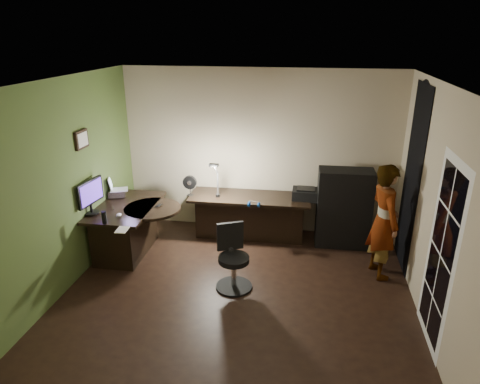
% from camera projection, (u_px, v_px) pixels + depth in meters
% --- Properties ---
extents(floor, '(4.50, 4.00, 0.01)m').
position_uv_depth(floor, '(238.00, 291.00, 5.65)').
color(floor, black).
rests_on(floor, ground).
extents(ceiling, '(4.50, 4.00, 0.01)m').
position_uv_depth(ceiling, '(237.00, 81.00, 4.69)').
color(ceiling, silver).
rests_on(ceiling, floor).
extents(wall_back, '(4.50, 0.01, 2.70)m').
position_uv_depth(wall_back, '(259.00, 152.00, 7.02)').
color(wall_back, tan).
rests_on(wall_back, floor).
extents(wall_front, '(4.50, 0.01, 2.70)m').
position_uv_depth(wall_front, '(193.00, 289.00, 3.32)').
color(wall_front, tan).
rests_on(wall_front, floor).
extents(wall_left, '(0.01, 4.00, 2.70)m').
position_uv_depth(wall_left, '(66.00, 185.00, 5.53)').
color(wall_left, tan).
rests_on(wall_left, floor).
extents(wall_right, '(0.01, 4.00, 2.70)m').
position_uv_depth(wall_right, '(434.00, 208.00, 4.81)').
color(wall_right, tan).
rests_on(wall_right, floor).
extents(green_wall_overlay, '(0.00, 4.00, 2.70)m').
position_uv_depth(green_wall_overlay, '(67.00, 185.00, 5.52)').
color(green_wall_overlay, '#465D28').
rests_on(green_wall_overlay, floor).
extents(arched_doorway, '(0.01, 0.90, 2.60)m').
position_uv_depth(arched_doorway, '(412.00, 180.00, 5.89)').
color(arched_doorway, black).
rests_on(arched_doorway, floor).
extents(french_door, '(0.02, 0.92, 2.10)m').
position_uv_depth(french_door, '(441.00, 256.00, 4.42)').
color(french_door, white).
rests_on(french_door, floor).
extents(framed_picture, '(0.04, 0.30, 0.25)m').
position_uv_depth(framed_picture, '(81.00, 139.00, 5.76)').
color(framed_picture, black).
rests_on(framed_picture, wall_left).
extents(desk_left, '(0.86, 1.37, 0.78)m').
position_uv_depth(desk_left, '(128.00, 229.00, 6.50)').
color(desk_left, black).
rests_on(desk_left, floor).
extents(desk_right, '(1.95, 0.72, 0.73)m').
position_uv_depth(desk_right, '(250.00, 217.00, 7.00)').
color(desk_right, black).
rests_on(desk_right, floor).
extents(cabinet, '(0.85, 0.45, 1.25)m').
position_uv_depth(cabinet, '(344.00, 208.00, 6.68)').
color(cabinet, black).
rests_on(cabinet, floor).
extents(laptop_stand, '(0.30, 0.27, 0.10)m').
position_uv_depth(laptop_stand, '(117.00, 193.00, 6.68)').
color(laptop_stand, silver).
rests_on(laptop_stand, desk_left).
extents(laptop, '(0.37, 0.36, 0.20)m').
position_uv_depth(laptop, '(118.00, 184.00, 6.62)').
color(laptop, silver).
rests_on(laptop, laptop_stand).
extents(monitor, '(0.17, 0.55, 0.36)m').
position_uv_depth(monitor, '(90.00, 201.00, 6.02)').
color(monitor, black).
rests_on(monitor, desk_left).
extents(mouse, '(0.08, 0.11, 0.04)m').
position_uv_depth(mouse, '(119.00, 215.00, 5.97)').
color(mouse, silver).
rests_on(mouse, desk_left).
extents(phone, '(0.08, 0.13, 0.01)m').
position_uv_depth(phone, '(159.00, 205.00, 6.34)').
color(phone, black).
rests_on(phone, desk_left).
extents(pen, '(0.08, 0.12, 0.01)m').
position_uv_depth(pen, '(113.00, 208.00, 6.25)').
color(pen, black).
rests_on(pen, desk_left).
extents(speaker, '(0.09, 0.09, 0.17)m').
position_uv_depth(speaker, '(104.00, 217.00, 5.72)').
color(speaker, black).
rests_on(speaker, desk_left).
extents(notepad, '(0.16, 0.21, 0.01)m').
position_uv_depth(notepad, '(122.00, 230.00, 5.56)').
color(notepad, silver).
rests_on(notepad, desk_left).
extents(desk_fan, '(0.22, 0.13, 0.34)m').
position_uv_depth(desk_fan, '(190.00, 186.00, 6.88)').
color(desk_fan, black).
rests_on(desk_fan, desk_right).
extents(headphones, '(0.20, 0.12, 0.09)m').
position_uv_depth(headphones, '(254.00, 204.00, 6.49)').
color(headphones, navy).
rests_on(headphones, desk_right).
extents(printer, '(0.42, 0.33, 0.18)m').
position_uv_depth(printer, '(306.00, 194.00, 6.76)').
color(printer, black).
rests_on(printer, desk_right).
extents(desk_lamp, '(0.25, 0.34, 0.68)m').
position_uv_depth(desk_lamp, '(218.00, 178.00, 6.74)').
color(desk_lamp, black).
rests_on(desk_lamp, desk_right).
extents(office_chair, '(0.64, 0.64, 0.87)m').
position_uv_depth(office_chair, '(234.00, 259.00, 5.58)').
color(office_chair, black).
rests_on(office_chair, floor).
extents(person, '(0.55, 0.67, 1.62)m').
position_uv_depth(person, '(384.00, 222.00, 5.77)').
color(person, '#D8A88C').
rests_on(person, floor).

